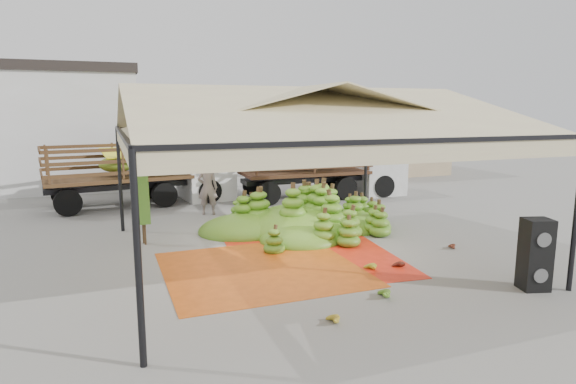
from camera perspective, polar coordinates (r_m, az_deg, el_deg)
name	(u,v)px	position (r m, az deg, el deg)	size (l,w,h in m)	color
ground	(302,255)	(11.81, 1.67, -7.45)	(90.00, 90.00, 0.00)	slate
canopy_tent	(303,118)	(11.28, 1.76, 8.78)	(8.10, 8.10, 4.00)	black
building_tan	(380,135)	(27.49, 10.80, 6.62)	(6.30, 5.30, 4.10)	tan
tarp_left	(261,269)	(10.82, -3.24, -9.06)	(4.18, 3.98, 0.01)	#CE5413
tarp_right	(316,258)	(11.57, 3.29, -7.79)	(3.80, 4.00, 0.01)	red
banana_heap	(301,208)	(14.11, 1.61, -1.91)	(5.97, 4.90, 1.28)	#3E7819
hand_yellow_a	(368,266)	(10.79, 9.47, -8.65)	(0.47, 0.39, 0.22)	gold
hand_yellow_b	(329,318)	(8.21, 4.90, -14.66)	(0.44, 0.36, 0.20)	gold
hand_red_a	(449,245)	(12.96, 18.51, -5.98)	(0.40, 0.33, 0.18)	#5D2B15
hand_red_b	(398,264)	(11.09, 12.91, -8.36)	(0.40, 0.33, 0.18)	maroon
hand_green	(380,292)	(9.37, 10.81, -11.55)	(0.50, 0.41, 0.23)	#4C811A
hanging_bunches	(345,150)	(10.59, 6.75, 4.97)	(4.74, 0.24, 0.20)	#4C7217
speaker_stack	(535,254)	(10.59, 27.26, -6.59)	(0.62, 0.57, 1.42)	black
banana_leaves	(137,244)	(13.37, -17.45, -5.84)	(0.96, 1.36, 3.70)	#2F741F
vendor	(208,188)	(16.30, -9.51, 0.51)	(0.66, 0.44, 1.82)	gray
truck_left	(149,166)	(18.73, -16.12, 3.00)	(6.93, 3.14, 2.30)	#51371B
truck_right	(329,162)	(19.57, 4.88, 3.59)	(6.66, 2.40, 2.28)	#482D18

